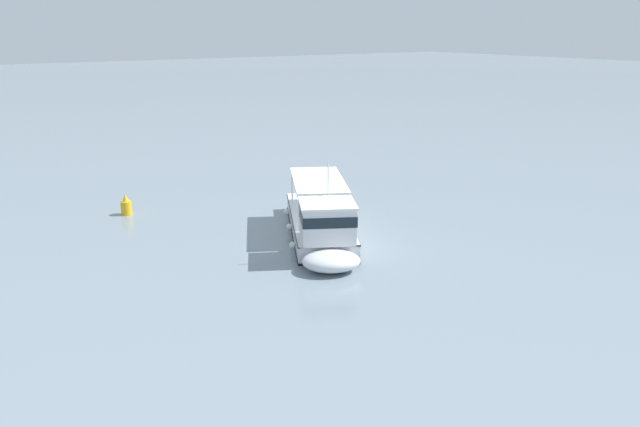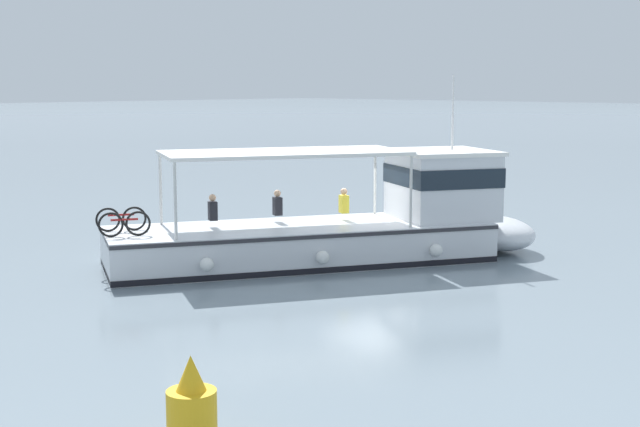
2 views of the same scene
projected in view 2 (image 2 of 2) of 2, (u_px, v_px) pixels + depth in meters
The scene contains 3 objects.
ground_plane at pixel (373, 255), 26.54m from camera, with size 400.00×400.00×0.00m, color gray.
ferry_main at pixel (354, 225), 25.63m from camera, with size 12.63×8.81×5.32m.
channel_buoy at pixel (192, 414), 12.23m from camera, with size 0.70×0.70×1.40m.
Camera 2 is at (20.02, 16.79, 5.07)m, focal length 50.01 mm.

